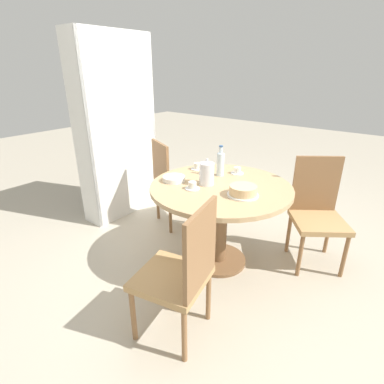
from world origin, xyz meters
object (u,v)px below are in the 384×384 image
object	(u,v)px
cup_c	(237,171)
chair_a	(317,211)
cake_main	(243,191)
bookshelf	(119,131)
chair_b	(172,183)
coffee_pot	(207,173)
water_bottle	(220,163)
cup_a	(197,167)
cup_b	(192,186)
chair_c	(181,272)

from	to	relation	value
cup_c	chair_a	bearing A→B (deg)	-72.60
cake_main	chair_a	bearing A→B (deg)	-32.41
bookshelf	chair_b	bearing A→B (deg)	99.18
coffee_pot	cake_main	size ratio (longest dim) A/B	0.93
bookshelf	water_bottle	xyz separation A→B (m)	(0.02, -1.34, -0.12)
chair_b	cup_c	world-z (taller)	chair_b
water_bottle	chair_b	bearing A→B (deg)	81.85
chair_b	cup_c	xyz separation A→B (m)	(0.04, -0.75, 0.28)
bookshelf	cup_c	world-z (taller)	bookshelf
bookshelf	cup_c	distance (m)	1.46
bookshelf	coffee_pot	bearing A→B (deg)	80.20
cake_main	cup_a	bearing A→B (deg)	66.18
chair_a	coffee_pot	bearing A→B (deg)	-176.88
bookshelf	coffee_pot	world-z (taller)	bookshelf
chair_b	cake_main	size ratio (longest dim) A/B	3.96
chair_a	cake_main	size ratio (longest dim) A/B	3.96
water_bottle	cup_c	world-z (taller)	water_bottle
chair_a	coffee_pot	world-z (taller)	coffee_pot
chair_b	coffee_pot	bearing A→B (deg)	178.14
chair_b	bookshelf	world-z (taller)	bookshelf
chair_a	water_bottle	world-z (taller)	water_bottle
coffee_pot	cup_a	size ratio (longest dim) A/B	1.88
cake_main	cup_b	world-z (taller)	cake_main
cup_c	bookshelf	bearing A→B (deg)	96.10
cake_main	cup_c	bearing A→B (deg)	34.83
chair_c	cake_main	distance (m)	0.79
chair_b	water_bottle	size ratio (longest dim) A/B	3.46
cake_main	cup_b	distance (m)	0.40
water_bottle	cup_c	bearing A→B (deg)	-35.17
chair_c	cup_b	xyz separation A→B (m)	(0.60, 0.38, 0.28)
chair_a	cup_c	distance (m)	0.77
cake_main	cup_b	bearing A→B (deg)	108.78
bookshelf	cake_main	bearing A→B (deg)	81.47
cake_main	cup_a	distance (m)	0.71
chair_b	cup_b	distance (m)	0.87
water_bottle	cup_b	bearing A→B (deg)	-179.59
chair_a	chair_b	bearing A→B (deg)	154.31
bookshelf	cup_a	distance (m)	1.09
chair_b	bookshelf	distance (m)	0.85
chair_a	cup_b	bearing A→B (deg)	-171.68
cup_c	chair_c	bearing A→B (deg)	-165.83
chair_c	water_bottle	distance (m)	1.14
cup_a	cup_c	size ratio (longest dim) A/B	1.00
chair_b	water_bottle	distance (m)	0.76
water_bottle	cup_b	world-z (taller)	water_bottle
chair_c	cup_b	world-z (taller)	chair_c
bookshelf	cake_main	world-z (taller)	bookshelf
cup_c	cake_main	bearing A→B (deg)	-145.17
cup_c	coffee_pot	bearing A→B (deg)	170.78
coffee_pot	cup_b	size ratio (longest dim) A/B	1.88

